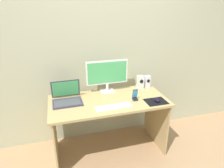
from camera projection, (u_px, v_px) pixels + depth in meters
name	position (u px, v px, depth m)	size (l,w,h in m)	color
ground_plane	(109.00, 149.00, 2.65)	(8.00, 8.00, 0.00)	tan
wall_back	(100.00, 50.00, 2.56)	(6.00, 0.04, 2.50)	#B1B18F
desk	(109.00, 111.00, 2.43)	(1.40, 0.67, 0.74)	tan
monitor	(107.00, 74.00, 2.51)	(0.54, 0.14, 0.42)	white
speaker_right	(147.00, 81.00, 2.71)	(0.07, 0.07, 0.16)	silver
speaker_near_monitor	(140.00, 82.00, 2.69)	(0.08, 0.08, 0.17)	silver
laptop	(67.00, 98.00, 2.31)	(0.34, 0.30, 0.24)	#343246
keyboard_external	(114.00, 107.00, 2.20)	(0.42, 0.11, 0.01)	white
mousepad	(156.00, 101.00, 2.33)	(0.25, 0.20, 0.00)	black
mouse	(157.00, 100.00, 2.32)	(0.06, 0.10, 0.04)	black
phone_in_dock	(135.00, 96.00, 2.35)	(0.06, 0.06, 0.14)	black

